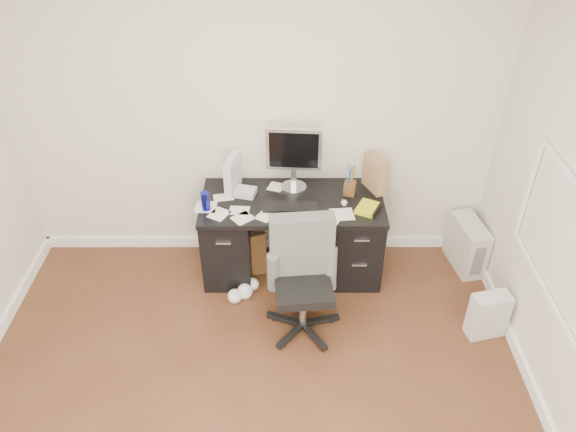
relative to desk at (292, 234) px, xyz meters
name	(u,v)px	position (x,y,z in m)	size (l,w,h in m)	color
room_shell	(241,235)	(-0.27, -1.62, 1.26)	(4.02, 4.02, 2.71)	silver
desk	(292,234)	(0.00, 0.00, 0.00)	(1.50, 0.70, 0.75)	black
loose_papers	(268,204)	(-0.20, -0.05, 0.35)	(1.10, 0.60, 0.00)	white
lcd_monitor	(294,159)	(0.01, 0.18, 0.64)	(0.45, 0.26, 0.57)	silver
keyboard	(290,207)	(-0.02, -0.11, 0.36)	(0.44, 0.15, 0.02)	black
computer_mouse	(344,203)	(0.42, -0.08, 0.38)	(0.06, 0.06, 0.06)	silver
travel_mug	(206,201)	(-0.69, -0.12, 0.43)	(0.07, 0.07, 0.16)	navy
white_binder	(233,174)	(-0.49, 0.15, 0.51)	(0.13, 0.27, 0.32)	silver
magazine_file	(375,174)	(0.69, 0.18, 0.50)	(0.13, 0.25, 0.30)	#8E6644
pen_cup	(350,180)	(0.48, 0.10, 0.49)	(0.11, 0.11, 0.27)	#553218
yellow_book	(368,208)	(0.60, -0.13, 0.37)	(0.16, 0.20, 0.03)	#CCCE16
paper_remote	(321,221)	(0.22, -0.30, 0.36)	(0.24, 0.19, 0.02)	white
office_chair	(304,282)	(0.08, -0.69, 0.09)	(0.55, 0.55, 0.98)	#575957
pc_tower	(467,245)	(1.55, 0.07, -0.17)	(0.20, 0.45, 0.45)	#B7B3A5
shopping_bag	(488,315)	(1.51, -0.75, -0.20)	(0.29, 0.21, 0.39)	silver
wicker_basket	(235,245)	(-0.51, 0.08, -0.18)	(0.44, 0.44, 0.44)	#4A2F16
desk_printer	(359,250)	(0.61, 0.14, -0.29)	(0.37, 0.31, 0.22)	slate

